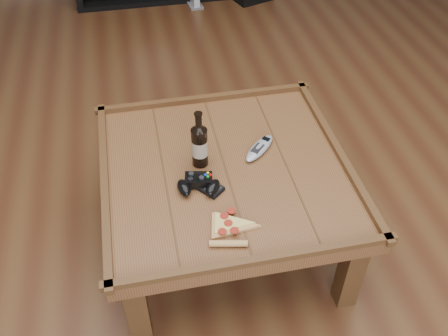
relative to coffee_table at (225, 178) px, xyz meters
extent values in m
plane|color=#4A2715|center=(0.00, 0.00, -0.39)|extent=(6.00, 6.00, 0.00)
cube|color=#573118|center=(0.00, 0.00, 0.03)|extent=(1.00, 1.00, 0.06)
cube|color=#452812|center=(-0.42, -0.42, -0.20)|extent=(0.08, 0.08, 0.39)
cube|color=#452812|center=(0.42, -0.42, -0.20)|extent=(0.08, 0.08, 0.39)
cube|color=#452812|center=(-0.42, 0.42, -0.20)|extent=(0.08, 0.08, 0.39)
cube|color=#452812|center=(0.42, 0.42, -0.20)|extent=(0.08, 0.08, 0.39)
cube|color=#452812|center=(0.00, 0.48, 0.07)|extent=(1.03, 0.03, 0.03)
cube|color=#452812|center=(0.00, -0.48, 0.07)|extent=(1.03, 0.03, 0.03)
cube|color=#452812|center=(0.48, 0.00, 0.07)|extent=(0.03, 1.03, 0.03)
cube|color=#452812|center=(-0.48, 0.00, 0.07)|extent=(0.03, 1.03, 0.03)
cylinder|color=black|center=(-0.10, 0.05, 0.15)|extent=(0.07, 0.07, 0.18)
cone|color=black|center=(-0.10, 0.05, 0.25)|extent=(0.06, 0.06, 0.03)
cylinder|color=black|center=(-0.10, 0.05, 0.28)|extent=(0.03, 0.03, 0.06)
cylinder|color=black|center=(-0.10, 0.05, 0.31)|extent=(0.03, 0.03, 0.01)
cylinder|color=tan|center=(-0.10, 0.05, 0.15)|extent=(0.07, 0.07, 0.07)
cube|color=black|center=(-0.12, -0.07, 0.08)|extent=(0.12, 0.09, 0.04)
ellipsoid|color=black|center=(-0.18, -0.10, 0.08)|extent=(0.06, 0.10, 0.04)
ellipsoid|color=black|center=(-0.07, -0.12, 0.08)|extent=(0.09, 0.10, 0.04)
cylinder|color=black|center=(-0.15, -0.06, 0.11)|extent=(0.02, 0.02, 0.01)
cylinder|color=black|center=(-0.11, -0.09, 0.11)|extent=(0.02, 0.02, 0.01)
cylinder|color=yellow|center=(-0.08, -0.06, 0.10)|extent=(0.01, 0.01, 0.01)
cylinder|color=red|center=(-0.07, -0.08, 0.10)|extent=(0.01, 0.01, 0.01)
cylinder|color=#0C33CC|center=(-0.09, -0.07, 0.10)|extent=(0.01, 0.01, 0.01)
cylinder|color=#0C9919|center=(-0.09, -0.08, 0.10)|extent=(0.01, 0.01, 0.01)
cylinder|color=tan|center=(-0.07, -0.39, 0.07)|extent=(0.14, 0.05, 0.02)
cylinder|color=#AB2816|center=(-0.08, -0.34, 0.08)|extent=(0.03, 0.03, 0.00)
cylinder|color=#AB2816|center=(-0.04, -0.35, 0.08)|extent=(0.03, 0.03, 0.00)
cylinder|color=#AB2816|center=(-0.05, -0.31, 0.08)|extent=(0.03, 0.03, 0.00)
cylinder|color=#AB2816|center=(-0.06, -0.27, 0.08)|extent=(0.03, 0.03, 0.00)
cylinder|color=#AB2816|center=(-0.03, -0.25, 0.08)|extent=(0.03, 0.03, 0.00)
cube|color=black|center=(-0.09, -0.10, 0.07)|extent=(0.14, 0.14, 0.02)
cube|color=black|center=(-0.11, -0.07, 0.08)|extent=(0.07, 0.07, 0.00)
cube|color=black|center=(-0.07, -0.12, 0.08)|extent=(0.08, 0.08, 0.00)
ellipsoid|color=#9A9EA7|center=(0.16, 0.08, 0.07)|extent=(0.18, 0.19, 0.03)
cube|color=black|center=(0.20, 0.12, 0.09)|extent=(0.04, 0.04, 0.00)
cube|color=black|center=(0.15, 0.06, 0.09)|extent=(0.07, 0.07, 0.00)
cube|color=gray|center=(0.25, 2.48, -0.38)|extent=(0.13, 0.20, 0.02)
camera|label=1|loc=(-0.31, -1.46, 1.45)|focal=40.00mm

